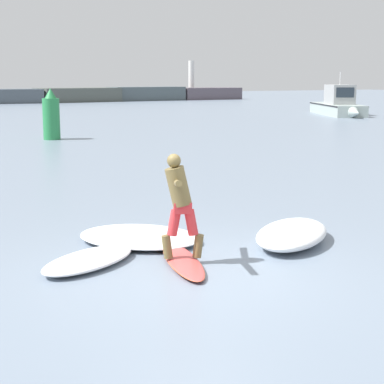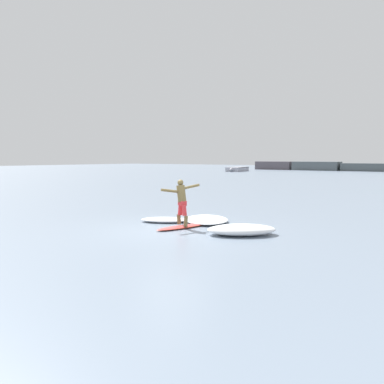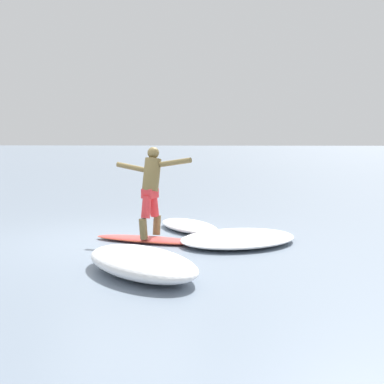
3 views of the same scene
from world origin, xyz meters
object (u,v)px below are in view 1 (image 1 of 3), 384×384
at_px(small_boat_offshore, 338,105).
at_px(channel_marker_buoy, 51,116).
at_px(surfboard, 182,260).
at_px(surfer, 179,198).

bearing_deg(small_boat_offshore, channel_marker_buoy, -160.89).
bearing_deg(channel_marker_buoy, surfboard, -101.11).
distance_m(surfer, channel_marker_buoy, 20.12).
relative_size(surfboard, small_boat_offshore, 0.25).
bearing_deg(surfer, channel_marker_buoy, 78.75).
bearing_deg(surfboard, small_boat_offshore, 45.42).
relative_size(surfer, small_boat_offshore, 0.18).
relative_size(surfboard, channel_marker_buoy, 0.99).
height_order(surfboard, channel_marker_buoy, channel_marker_buoy).
distance_m(surfboard, channel_marker_buoy, 20.12).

